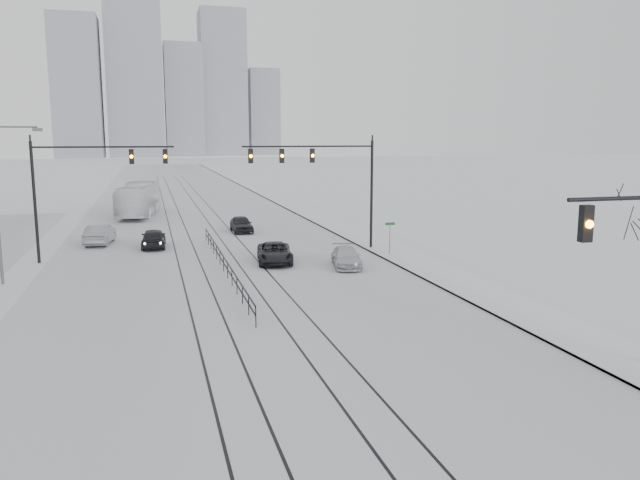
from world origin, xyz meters
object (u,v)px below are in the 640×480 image
at_px(sedan_sb_outer, 100,235).
at_px(sedan_nb_far, 241,224).
at_px(box_truck, 139,200).
at_px(sedan_sb_inner, 154,238).
at_px(sedan_nb_right, 346,257).
at_px(sedan_nb_front, 275,253).

xyz_separation_m(sedan_sb_outer, sedan_nb_far, (11.51, 3.40, -0.07)).
xyz_separation_m(sedan_nb_far, box_truck, (-8.80, 14.34, 1.02)).
relative_size(sedan_sb_inner, sedan_sb_outer, 0.93).
bearing_deg(sedan_nb_right, sedan_nb_far, 116.18).
xyz_separation_m(sedan_nb_front, sedan_nb_far, (-0.16, 14.16, 0.04)).
bearing_deg(box_truck, sedan_nb_front, 115.69).
distance_m(sedan_sb_inner, sedan_nb_right, 15.82).
relative_size(sedan_nb_front, box_truck, 0.39).
xyz_separation_m(sedan_nb_right, sedan_nb_far, (-4.36, 16.61, 0.08)).
bearing_deg(sedan_sb_inner, sedan_nb_far, -138.29).
bearing_deg(sedan_sb_inner, sedan_nb_front, 136.20).
bearing_deg(sedan_sb_outer, sedan_nb_right, 148.29).
bearing_deg(sedan_sb_outer, sedan_nb_front, 145.40).
distance_m(sedan_nb_right, box_truck, 33.64).
distance_m(sedan_sb_outer, sedan_nb_far, 12.00).
height_order(sedan_sb_inner, sedan_nb_right, sedan_sb_inner).
distance_m(sedan_sb_inner, box_truck, 20.55).
distance_m(sedan_sb_outer, box_truck, 17.97).
bearing_deg(sedan_nb_far, sedan_sb_outer, -164.76).
relative_size(sedan_nb_far, box_truck, 0.33).
relative_size(sedan_sb_outer, box_truck, 0.38).
height_order(sedan_nb_right, sedan_nb_far, sedan_nb_far).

